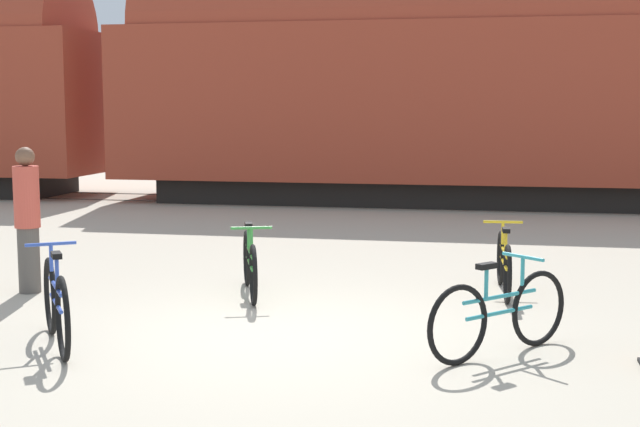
% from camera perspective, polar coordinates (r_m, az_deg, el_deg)
% --- Properties ---
extents(ground_plane, '(80.00, 80.00, 0.00)m').
position_cam_1_polar(ground_plane, '(8.60, -2.60, -7.76)').
color(ground_plane, '#B2A893').
extents(freight_train, '(40.50, 3.01, 5.34)m').
position_cam_1_polar(freight_train, '(19.90, 5.48, 8.70)').
color(freight_train, black).
rests_on(freight_train, ground_plane).
extents(rail_near, '(52.50, 0.07, 0.01)m').
position_cam_1_polar(rail_near, '(19.30, 5.18, 0.47)').
color(rail_near, '#4C4238').
rests_on(rail_near, ground_plane).
extents(rail_far, '(52.50, 0.07, 0.01)m').
position_cam_1_polar(rail_far, '(20.72, 5.59, 0.91)').
color(rail_far, '#4C4238').
rests_on(rail_far, ground_plane).
extents(bicycle_teal, '(1.20, 1.31, 0.86)m').
position_cam_1_polar(bicycle_teal, '(7.99, 11.44, -6.32)').
color(bicycle_teal, black).
rests_on(bicycle_teal, ground_plane).
extents(bicycle_yellow, '(0.46, 1.72, 0.82)m').
position_cam_1_polar(bicycle_yellow, '(10.57, 11.69, -3.16)').
color(bicycle_yellow, black).
rests_on(bicycle_yellow, ground_plane).
extents(bicycle_blue, '(1.00, 1.46, 0.92)m').
position_cam_1_polar(bicycle_blue, '(8.43, -16.54, -5.61)').
color(bicycle_blue, black).
rests_on(bicycle_blue, ground_plane).
extents(bicycle_green, '(0.64, 1.69, 0.84)m').
position_cam_1_polar(bicycle_green, '(10.31, -4.51, -3.25)').
color(bicycle_green, black).
rests_on(bicycle_green, ground_plane).
extents(person_in_red, '(0.29, 0.29, 1.70)m').
position_cam_1_polar(person_in_red, '(10.88, -18.22, -0.32)').
color(person_in_red, '#514C47').
rests_on(person_in_red, ground_plane).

